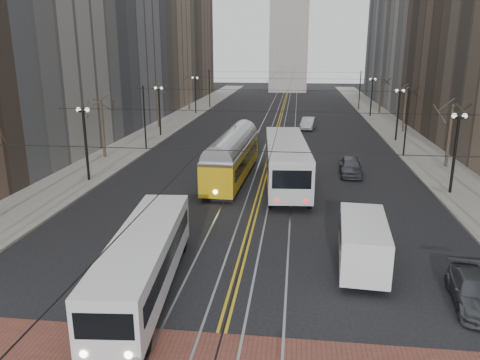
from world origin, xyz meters
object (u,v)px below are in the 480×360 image
(streetcar, at_px, (232,161))
(rear_bus, at_px, (286,164))
(sedan_silver, at_px, (308,123))
(transit_bus, at_px, (145,263))
(cargo_van, at_px, (363,246))
(sedan_grey, at_px, (351,166))
(sedan_parked, at_px, (474,291))

(streetcar, xyz_separation_m, rear_bus, (4.30, -1.21, 0.20))
(rear_bus, height_order, sedan_silver, rear_bus)
(transit_bus, relative_size, sedan_silver, 2.35)
(rear_bus, height_order, cargo_van, rear_bus)
(cargo_van, height_order, sedan_grey, cargo_van)
(transit_bus, relative_size, streetcar, 0.84)
(rear_bus, relative_size, sedan_grey, 3.01)
(sedan_silver, bearing_deg, sedan_grey, -74.07)
(cargo_van, xyz_separation_m, sedan_grey, (1.29, 17.56, -0.46))
(transit_bus, xyz_separation_m, sedan_parked, (13.72, 0.60, -0.73))
(transit_bus, bearing_deg, sedan_grey, 57.64)
(streetcar, height_order, cargo_van, streetcar)
(transit_bus, relative_size, sedan_grey, 2.46)
(cargo_van, xyz_separation_m, sedan_silver, (-1.81, 40.52, -0.45))
(rear_bus, relative_size, sedan_silver, 2.86)
(streetcar, bearing_deg, sedan_grey, 16.74)
(sedan_parked, bearing_deg, cargo_van, 152.78)
(sedan_grey, bearing_deg, transit_bus, -114.41)
(sedan_parked, bearing_deg, sedan_grey, 104.20)
(sedan_grey, distance_m, sedan_silver, 23.17)
(transit_bus, height_order, rear_bus, rear_bus)
(sedan_grey, distance_m, sedan_parked, 20.51)
(cargo_van, bearing_deg, sedan_silver, 96.79)
(transit_bus, bearing_deg, cargo_van, 14.33)
(transit_bus, height_order, sedan_silver, transit_bus)
(sedan_grey, bearing_deg, sedan_silver, 100.70)
(streetcar, height_order, sedan_grey, streetcar)
(rear_bus, xyz_separation_m, cargo_van, (4.01, -13.90, -0.51))
(rear_bus, relative_size, sedan_parked, 3.08)
(sedan_grey, bearing_deg, streetcar, -162.64)
(cargo_van, relative_size, sedan_grey, 1.25)
(sedan_grey, height_order, sedan_silver, sedan_silver)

